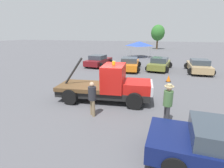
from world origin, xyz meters
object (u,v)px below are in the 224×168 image
(person_near_truck, at_px, (168,101))
(traffic_cone, at_px, (169,79))
(tree_left, at_px, (158,33))
(parked_car_orange, at_px, (130,64))
(parked_car_tan, at_px, (199,66))
(tow_truck, at_px, (109,86))
(person_at_hood, at_px, (92,97))
(parked_car_maroon, at_px, (98,61))
(canopy_tent_blue, at_px, (139,44))
(parked_car_olive, at_px, (160,64))

(person_near_truck, relative_size, traffic_cone, 3.28)
(person_near_truck, xyz_separation_m, tree_left, (-2.66, 38.40, 2.85))
(parked_car_orange, distance_m, parked_car_tan, 6.99)
(parked_car_orange, bearing_deg, tow_truck, 177.77)
(person_at_hood, xyz_separation_m, parked_car_maroon, (-4.59, 12.43, -0.32))
(tree_left, bearing_deg, parked_car_maroon, -101.46)
(parked_car_tan, xyz_separation_m, traffic_cone, (-2.89, -4.66, -0.39))
(tow_truck, xyz_separation_m, traffic_cone, (3.32, 5.43, -0.66))
(parked_car_maroon, relative_size, tree_left, 0.76)
(person_at_hood, height_order, canopy_tent_blue, canopy_tent_blue)
(parked_car_tan, bearing_deg, person_at_hood, 151.16)
(tree_left, bearing_deg, parked_car_orange, -92.72)
(parked_car_maroon, bearing_deg, parked_car_olive, -86.00)
(canopy_tent_blue, bearing_deg, traffic_cone, -72.11)
(tree_left, bearing_deg, traffic_cone, -84.93)
(person_near_truck, distance_m, parked_car_olive, 12.12)
(canopy_tent_blue, bearing_deg, tow_truck, -86.08)
(person_at_hood, xyz_separation_m, parked_car_orange, (-0.57, 11.40, -0.32))
(tow_truck, distance_m, person_near_truck, 3.70)
(person_at_hood, bearing_deg, tree_left, 41.38)
(parked_car_olive, bearing_deg, person_near_truck, -168.91)
(parked_car_maroon, distance_m, parked_car_olive, 7.12)
(parked_car_olive, xyz_separation_m, traffic_cone, (0.96, -4.83, -0.39))
(tow_truck, bearing_deg, canopy_tent_blue, 87.04)
(person_at_hood, relative_size, parked_car_maroon, 0.38)
(canopy_tent_blue, height_order, tree_left, tree_left)
(parked_car_tan, xyz_separation_m, tree_left, (-5.66, 26.48, 3.27))
(parked_car_orange, xyz_separation_m, parked_car_tan, (6.95, 0.76, -0.00))
(person_near_truck, distance_m, tree_left, 38.60)
(parked_car_maroon, xyz_separation_m, parked_car_tan, (10.97, -0.27, 0.00))
(parked_car_olive, relative_size, traffic_cone, 8.34)
(person_at_hood, distance_m, parked_car_orange, 11.42)
(parked_car_olive, bearing_deg, parked_car_orange, 113.71)
(parked_car_orange, height_order, traffic_cone, parked_car_orange)
(parked_car_maroon, bearing_deg, canopy_tent_blue, -14.55)
(parked_car_maroon, distance_m, tree_left, 26.94)
(person_near_truck, xyz_separation_m, parked_car_olive, (-0.85, 12.08, -0.42))
(traffic_cone, bearing_deg, parked_car_orange, 136.13)
(tree_left, distance_m, traffic_cone, 31.48)
(canopy_tent_blue, bearing_deg, parked_car_tan, -52.47)
(parked_car_maroon, xyz_separation_m, traffic_cone, (8.07, -4.93, -0.39))
(canopy_tent_blue, xyz_separation_m, tree_left, (1.93, 16.60, 1.72))
(parked_car_tan, distance_m, traffic_cone, 5.50)
(person_near_truck, distance_m, canopy_tent_blue, 22.30)
(person_near_truck, height_order, parked_car_orange, person_near_truck)
(tow_truck, distance_m, parked_car_maroon, 11.40)
(person_at_hood, height_order, tree_left, tree_left)
(person_near_truck, xyz_separation_m, person_at_hood, (-3.38, -0.24, -0.09))
(parked_car_olive, relative_size, parked_car_tan, 1.00)
(parked_car_olive, bearing_deg, parked_car_tan, -85.39)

